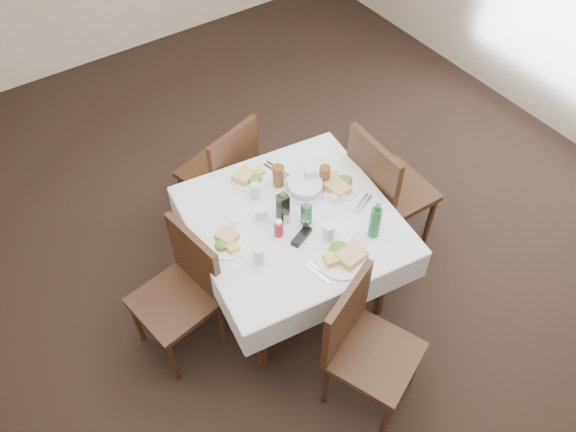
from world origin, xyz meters
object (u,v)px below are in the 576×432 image
(chair_east, at_px, (383,187))
(green_bottle, at_px, (375,222))
(chair_north, at_px, (225,169))
(water_n, at_px, (256,191))
(dining_table, at_px, (293,228))
(bread_basket, at_px, (305,188))
(ketchup_bottle, at_px, (279,228))
(water_w, at_px, (259,255))
(chair_south, at_px, (362,340))
(chair_west, at_px, (184,286))
(water_s, at_px, (329,233))
(oil_cruet_dark, at_px, (283,206))
(oil_cruet_green, at_px, (306,213))
(water_e, at_px, (310,177))
(coffee_mug, at_px, (261,214))

(chair_east, relative_size, green_bottle, 4.12)
(chair_north, height_order, water_n, chair_north)
(dining_table, bearing_deg, bread_basket, 36.30)
(water_n, height_order, ketchup_bottle, ketchup_bottle)
(chair_north, height_order, water_w, chair_north)
(chair_north, distance_m, chair_south, 1.61)
(bread_basket, bearing_deg, chair_west, -176.92)
(water_s, relative_size, oil_cruet_dark, 0.51)
(oil_cruet_green, bearing_deg, green_bottle, -46.72)
(chair_north, bearing_deg, chair_south, -92.06)
(chair_south, xyz_separation_m, bread_basket, (0.27, 0.93, 0.25))
(chair_south, distance_m, green_bottle, 0.67)
(bread_basket, bearing_deg, green_bottle, -75.35)
(water_w, relative_size, oil_cruet_dark, 0.46)
(bread_basket, height_order, oil_cruet_dark, oil_cruet_dark)
(chair_north, distance_m, chair_west, 1.00)
(chair_west, height_order, ketchup_bottle, chair_west)
(water_n, distance_m, water_w, 0.50)
(oil_cruet_dark, relative_size, green_bottle, 1.01)
(dining_table, bearing_deg, ketchup_bottle, -157.90)
(green_bottle, bearing_deg, water_w, 162.48)
(chair_east, bearing_deg, water_e, 161.22)
(chair_east, distance_m, water_n, 0.91)
(chair_west, height_order, bread_basket, chair_west)
(oil_cruet_dark, distance_m, ketchup_bottle, 0.14)
(chair_north, distance_m, water_w, 1.06)
(coffee_mug, relative_size, green_bottle, 0.45)
(coffee_mug, bearing_deg, chair_north, 79.68)
(oil_cruet_dark, relative_size, coffee_mug, 2.21)
(water_w, height_order, oil_cruet_dark, oil_cruet_dark)
(chair_west, xyz_separation_m, water_s, (0.80, -0.34, 0.29))
(coffee_mug, bearing_deg, chair_south, -85.57)
(chair_west, distance_m, coffee_mug, 0.63)
(water_n, xyz_separation_m, coffee_mug, (-0.06, -0.17, -0.02))
(water_s, xyz_separation_m, water_w, (-0.42, 0.09, -0.01))
(water_w, bearing_deg, chair_west, 147.15)
(chair_north, distance_m, green_bottle, 1.27)
(water_n, distance_m, water_e, 0.36)
(chair_south, xyz_separation_m, coffee_mug, (-0.07, 0.90, 0.25))
(oil_cruet_green, bearing_deg, chair_west, 168.04)
(chair_west, xyz_separation_m, coffee_mug, (0.57, 0.02, 0.27))
(water_w, bearing_deg, ketchup_bottle, 26.94)
(water_e, xyz_separation_m, water_w, (-0.59, -0.34, -0.01))
(water_n, bearing_deg, water_w, -119.93)
(chair_north, xyz_separation_m, coffee_mug, (-0.13, -0.70, 0.26))
(ketchup_bottle, bearing_deg, oil_cruet_green, -5.45)
(chair_north, bearing_deg, water_e, -66.32)
(chair_south, bearing_deg, water_w, 111.96)
(chair_north, height_order, water_s, chair_north)
(oil_cruet_dark, distance_m, green_bottle, 0.55)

